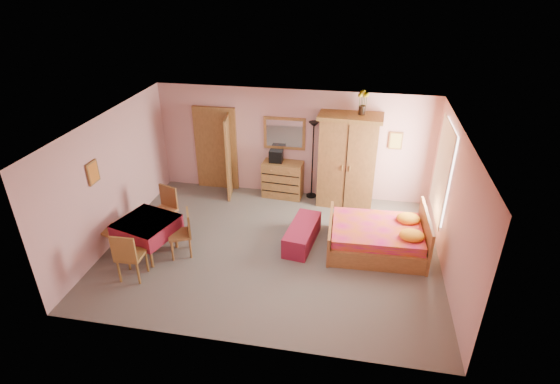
% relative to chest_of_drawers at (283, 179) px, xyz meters
% --- Properties ---
extents(floor, '(6.50, 6.50, 0.00)m').
position_rel_chest_of_drawers_xyz_m(floor, '(0.20, -2.27, -0.45)').
color(floor, slate).
rests_on(floor, ground).
extents(ceiling, '(6.50, 6.50, 0.00)m').
position_rel_chest_of_drawers_xyz_m(ceiling, '(0.20, -2.27, 2.15)').
color(ceiling, brown).
rests_on(ceiling, wall_back).
extents(wall_back, '(6.50, 0.10, 2.60)m').
position_rel_chest_of_drawers_xyz_m(wall_back, '(0.20, 0.23, 0.85)').
color(wall_back, '#D3999A').
rests_on(wall_back, floor).
extents(wall_front, '(6.50, 0.10, 2.60)m').
position_rel_chest_of_drawers_xyz_m(wall_front, '(0.20, -4.77, 0.85)').
color(wall_front, '#D3999A').
rests_on(wall_front, floor).
extents(wall_left, '(0.10, 5.00, 2.60)m').
position_rel_chest_of_drawers_xyz_m(wall_left, '(-3.05, -2.27, 0.85)').
color(wall_left, '#D3999A').
rests_on(wall_left, floor).
extents(wall_right, '(0.10, 5.00, 2.60)m').
position_rel_chest_of_drawers_xyz_m(wall_right, '(3.45, -2.27, 0.85)').
color(wall_right, '#D3999A').
rests_on(wall_right, floor).
extents(doorway, '(1.06, 0.12, 2.15)m').
position_rel_chest_of_drawers_xyz_m(doorway, '(-1.70, 0.20, 0.58)').
color(doorway, '#9E6B35').
rests_on(doorway, floor).
extents(window, '(0.08, 1.40, 1.95)m').
position_rel_chest_of_drawers_xyz_m(window, '(3.41, -1.07, 1.00)').
color(window, white).
rests_on(window, wall_right).
extents(picture_left, '(0.04, 0.32, 0.42)m').
position_rel_chest_of_drawers_xyz_m(picture_left, '(-3.02, -2.87, 1.25)').
color(picture_left, orange).
rests_on(picture_left, wall_left).
extents(picture_back, '(0.30, 0.04, 0.40)m').
position_rel_chest_of_drawers_xyz_m(picture_back, '(2.55, 0.20, 1.10)').
color(picture_back, '#D8BF59').
rests_on(picture_back, wall_back).
extents(chest_of_drawers, '(0.98, 0.55, 0.89)m').
position_rel_chest_of_drawers_xyz_m(chest_of_drawers, '(0.00, 0.00, 0.00)').
color(chest_of_drawers, olive).
rests_on(chest_of_drawers, floor).
extents(wall_mirror, '(0.99, 0.06, 0.78)m').
position_rel_chest_of_drawers_xyz_m(wall_mirror, '(0.00, 0.21, 1.10)').
color(wall_mirror, silver).
rests_on(wall_mirror, wall_back).
extents(stereo, '(0.32, 0.23, 0.29)m').
position_rel_chest_of_drawers_xyz_m(stereo, '(-0.16, 0.00, 0.59)').
color(stereo, black).
rests_on(stereo, chest_of_drawers).
extents(floor_lamp, '(0.29, 0.29, 1.91)m').
position_rel_chest_of_drawers_xyz_m(floor_lamp, '(0.70, 0.10, 0.51)').
color(floor_lamp, black).
rests_on(floor_lamp, floor).
extents(wardrobe, '(1.44, 0.80, 2.19)m').
position_rel_chest_of_drawers_xyz_m(wardrobe, '(1.52, -0.11, 0.65)').
color(wardrobe, '#986533').
rests_on(wardrobe, floor).
extents(sunflower_vase, '(0.23, 0.23, 0.53)m').
position_rel_chest_of_drawers_xyz_m(sunflower_vase, '(1.74, -0.04, 2.01)').
color(sunflower_vase, yellow).
rests_on(sunflower_vase, wardrobe).
extents(bed, '(1.95, 1.56, 0.88)m').
position_rel_chest_of_drawers_xyz_m(bed, '(2.22, -1.90, -0.01)').
color(bed, '#CD1474').
rests_on(bed, floor).
extents(bench, '(0.65, 1.34, 0.43)m').
position_rel_chest_of_drawers_xyz_m(bench, '(0.75, -1.95, -0.23)').
color(bench, maroon).
rests_on(bench, floor).
extents(dining_table, '(1.23, 1.23, 0.73)m').
position_rel_chest_of_drawers_xyz_m(dining_table, '(-2.16, -2.80, -0.08)').
color(dining_table, maroon).
rests_on(dining_table, floor).
extents(chair_south, '(0.46, 0.46, 0.98)m').
position_rel_chest_of_drawers_xyz_m(chair_south, '(-2.11, -3.58, 0.04)').
color(chair_south, olive).
rests_on(chair_south, floor).
extents(chair_north, '(0.57, 0.57, 0.99)m').
position_rel_chest_of_drawers_xyz_m(chair_north, '(-2.18, -2.03, 0.05)').
color(chair_north, '#AA6939').
rests_on(chair_north, floor).
extents(chair_west, '(0.48, 0.48, 0.88)m').
position_rel_chest_of_drawers_xyz_m(chair_west, '(-2.94, -2.82, -0.01)').
color(chair_west, '#AA7439').
rests_on(chair_west, floor).
extents(chair_east, '(0.56, 0.56, 0.94)m').
position_rel_chest_of_drawers_xyz_m(chair_east, '(-1.53, -2.76, 0.02)').
color(chair_east, '#9A6634').
rests_on(chair_east, floor).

